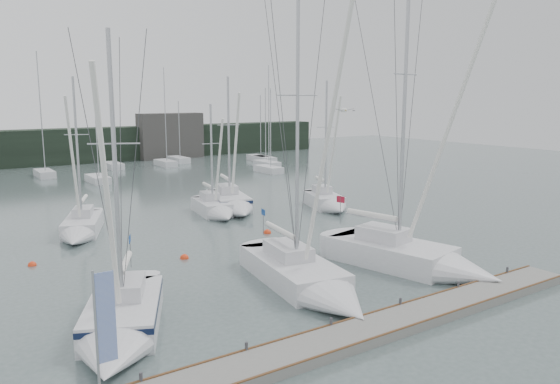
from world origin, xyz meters
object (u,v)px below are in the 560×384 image
Objects in this scene: sailboat_mid_e at (329,203)px; buoy_a at (184,258)px; sailboat_mid_b at (80,230)px; dock_banner at (103,325)px; sailboat_mid_d at (233,204)px; sailboat_mid_c at (216,210)px; sailboat_near_left at (119,328)px; sailboat_near_right at (424,261)px; buoy_c at (32,265)px; buoy_b at (267,233)px; sailboat_near_center at (313,284)px.

sailboat_mid_e is 17.48m from buoy_a.
sailboat_mid_b is 23.09m from dock_banner.
sailboat_mid_c is at bearing -141.20° from sailboat_mid_d.
sailboat_near_left is at bearing -127.95° from sailboat_mid_e.
sailboat_near_right reaches higher than sailboat_mid_d.
buoy_a reaches higher than buoy_c.
buoy_c is at bearing 86.17° from dock_banner.
sailboat_mid_d is (12.87, 1.53, 0.10)m from sailboat_mid_b.
sailboat_near_right is at bearing 11.03° from dock_banner.
buoy_a is at bearing -43.82° from sailboat_mid_b.
dock_banner is (-16.15, -16.18, 2.90)m from buoy_b.
buoy_c is (-1.03, 12.67, -0.59)m from sailboat_near_left.
dock_banner is (-24.97, -20.15, 2.35)m from sailboat_mid_e.
buoy_c is at bearing 130.13° from sailboat_near_right.
dock_banner is (-8.70, -13.78, 2.90)m from buoy_a.
sailboat_near_right reaches higher than buoy_b.
buoy_b is at bearing -76.58° from sailboat_mid_c.
buoy_b is 0.13× the size of dock_banner.
dock_banner is at bearing -148.60° from sailboat_near_center.
buoy_b is (11.33, -6.27, -0.52)m from sailboat_mid_b.
sailboat_near_right is 20.03m from sailboat_mid_d.
sailboat_mid_d reaches higher than buoy_a.
sailboat_mid_b is (2.94, 17.75, -0.06)m from sailboat_near_left.
sailboat_near_center is 7.22m from sailboat_near_right.
sailboat_mid_e is 24.07× the size of buoy_c.
sailboat_near_right reaches higher than sailboat_mid_b.
sailboat_mid_e reaches higher than buoy_c.
sailboat_mid_b reaches higher than buoy_c.
buoy_a is at bearing 78.06° from sailboat_near_left.
sailboat_mid_b is at bearing -168.25° from sailboat_mid_e.
dock_banner is at bearing -122.82° from sailboat_mid_e.
sailboat_near_left is at bearing -171.11° from sailboat_near_center.
sailboat_near_center reaches higher than buoy_b.
sailboat_near_left reaches higher than buoy_c.
sailboat_near_left is 24.93m from sailboat_mid_d.
sailboat_mid_b is (-13.79, 18.48, -0.12)m from sailboat_near_right.
buoy_c is at bearing 119.62° from sailboat_near_left.
dock_banner is (-11.43, -4.64, 2.35)m from sailboat_near_center.
sailboat_near_center is 31.04× the size of buoy_a.
sailboat_mid_c is at bearing -179.15° from sailboat_mid_e.
sailboat_near_center is at bearing -47.56° from sailboat_mid_b.
buoy_c is at bearing -155.17° from sailboat_mid_e.
sailboat_near_left is 27.78m from sailboat_mid_e.
sailboat_mid_d is at bearing 170.49° from sailboat_mid_e.
sailboat_mid_c reaches higher than buoy_c.
sailboat_mid_d is (2.04, 0.91, 0.10)m from sailboat_mid_c.
sailboat_mid_d is 22.86× the size of buoy_a.
sailboat_near_left is at bearing -141.20° from buoy_b.
sailboat_near_center is at bearing -112.27° from buoy_b.
sailboat_mid_b is 24.06× the size of buoy_c.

